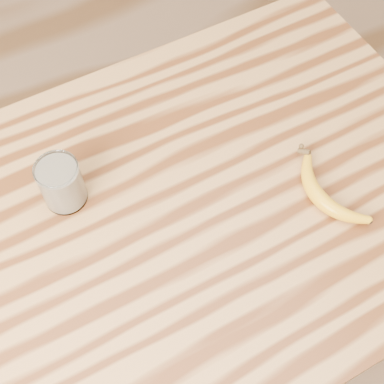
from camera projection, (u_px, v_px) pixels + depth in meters
room at (161, 28)px, 0.61m from camera, size 4.04×4.04×2.70m
table at (175, 243)px, 1.11m from camera, size 1.20×0.80×0.90m
smoothie_glass at (61, 183)px, 0.98m from camera, size 0.08×0.08×0.10m
banana at (320, 199)px, 1.00m from camera, size 0.12×0.26×0.03m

